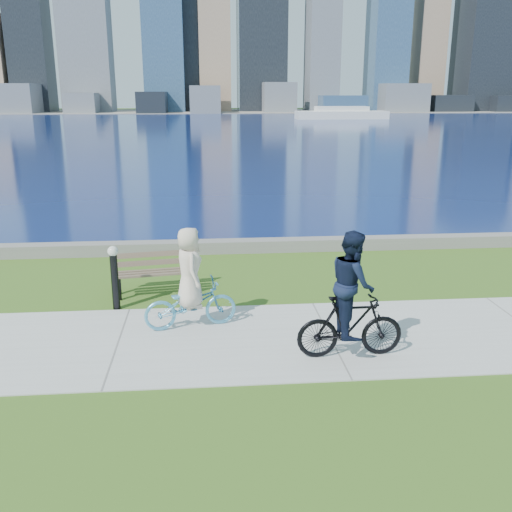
{
  "coord_description": "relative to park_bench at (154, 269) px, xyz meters",
  "views": [
    {
      "loc": [
        -2.29,
        -9.9,
        4.52
      ],
      "look_at": [
        -1.25,
        1.91,
        1.1
      ],
      "focal_mm": 40.0,
      "sensor_mm": 36.0,
      "label": 1
    }
  ],
  "objects": [
    {
      "name": "city_skyline",
      "position": [
        7.66,
        126.41,
        21.48
      ],
      "size": [
        175.64,
        23.12,
        76.0
      ],
      "color": "#94755B",
      "rests_on": "ground"
    },
    {
      "name": "far_shore",
      "position": [
        3.54,
        127.18,
        -0.51
      ],
      "size": [
        320.0,
        30.0,
        0.12
      ],
      "primitive_type": "cube",
      "color": "gray",
      "rests_on": "ground"
    },
    {
      "name": "seawall",
      "position": [
        3.54,
        3.38,
        -0.4
      ],
      "size": [
        90.0,
        0.5,
        0.35
      ],
      "primitive_type": "cube",
      "color": "slate",
      "rests_on": "ground"
    },
    {
      "name": "park_bench",
      "position": [
        0.0,
        0.0,
        0.0
      ],
      "size": [
        1.89,
        0.88,
        0.94
      ],
      "rotation": [
        0.0,
        0.0,
        0.14
      ],
      "color": "black",
      "rests_on": "ground"
    },
    {
      "name": "cyclist_man",
      "position": [
        3.7,
        -3.69,
        0.4
      ],
      "size": [
        0.71,
        1.88,
        2.28
      ],
      "rotation": [
        0.0,
        0.0,
        1.59
      ],
      "color": "black",
      "rests_on": "ground"
    },
    {
      "name": "ground",
      "position": [
        3.54,
        -2.82,
        -0.57
      ],
      "size": [
        320.0,
        320.0,
        0.0
      ],
      "primitive_type": "plane",
      "color": "#335616",
      "rests_on": "ground"
    },
    {
      "name": "concrete_path",
      "position": [
        3.54,
        -2.82,
        -0.56
      ],
      "size": [
        80.0,
        3.5,
        0.02
      ],
      "primitive_type": "cube",
      "color": "#AAAAA5",
      "rests_on": "ground"
    },
    {
      "name": "bay_water",
      "position": [
        3.54,
        69.18,
        -0.57
      ],
      "size": [
        320.0,
        131.0,
        0.01
      ],
      "primitive_type": "cube",
      "color": "#0C1C50",
      "rests_on": "ground"
    },
    {
      "name": "cyclist_woman",
      "position": [
        0.89,
        -2.14,
        0.2
      ],
      "size": [
        1.0,
        1.92,
        2.03
      ],
      "rotation": [
        0.0,
        0.0,
        1.78
      ],
      "color": "#55A9CF",
      "rests_on": "ground"
    },
    {
      "name": "ferry_far",
      "position": [
        24.73,
        86.28,
        0.3
      ],
      "size": [
        15.58,
        4.45,
        2.11
      ],
      "color": "silver",
      "rests_on": "ground"
    },
    {
      "name": "bollard_lamp",
      "position": [
        -0.74,
        -0.96,
        0.23
      ],
      "size": [
        0.23,
        0.23,
        1.41
      ],
      "color": "black",
      "rests_on": "ground"
    }
  ]
}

